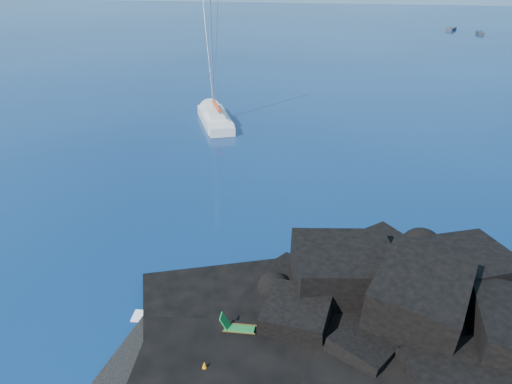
% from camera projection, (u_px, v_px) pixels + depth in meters
% --- Properties ---
extents(ground, '(400.00, 400.00, 0.00)m').
position_uv_depth(ground, '(115.00, 354.00, 22.65)').
color(ground, '#031435').
rests_on(ground, ground).
extents(headland, '(24.00, 24.00, 3.60)m').
position_uv_depth(headland, '(404.00, 344.00, 23.25)').
color(headland, black).
rests_on(headland, ground).
extents(beach, '(9.08, 6.86, 0.70)m').
position_uv_depth(beach, '(213.00, 359.00, 22.38)').
color(beach, black).
rests_on(beach, ground).
extents(surf_foam, '(10.00, 8.00, 0.06)m').
position_uv_depth(surf_foam, '(244.00, 299.00, 26.31)').
color(surf_foam, white).
rests_on(surf_foam, ground).
extents(sailboat, '(7.73, 13.06, 13.68)m').
position_uv_depth(sailboat, '(215.00, 123.00, 54.60)').
color(sailboat, silver).
rests_on(sailboat, ground).
extents(deck_chair, '(1.63, 0.78, 1.10)m').
position_uv_depth(deck_chair, '(240.00, 325.00, 23.14)').
color(deck_chair, '#176B2B').
rests_on(deck_chair, beach).
extents(towel, '(2.07, 1.14, 0.05)m').
position_uv_depth(towel, '(192.00, 359.00, 21.85)').
color(towel, silver).
rests_on(towel, beach).
extents(sunbather, '(1.65, 0.56, 0.22)m').
position_uv_depth(sunbather, '(192.00, 357.00, 21.79)').
color(sunbather, '#E0A675').
rests_on(sunbather, towel).
extents(marker_cone, '(0.39, 0.39, 0.60)m').
position_uv_depth(marker_cone, '(205.00, 367.00, 21.07)').
color(marker_cone, orange).
rests_on(marker_cone, beach).
extents(distant_boat_a, '(3.24, 4.97, 0.64)m').
position_uv_depth(distant_boat_a, '(451.00, 30.00, 125.06)').
color(distant_boat_a, '#2B2A30').
rests_on(distant_boat_a, ground).
extents(distant_boat_b, '(1.71, 4.49, 0.59)m').
position_uv_depth(distant_boat_b, '(480.00, 34.00, 118.86)').
color(distant_boat_b, '#232328').
rests_on(distant_boat_b, ground).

